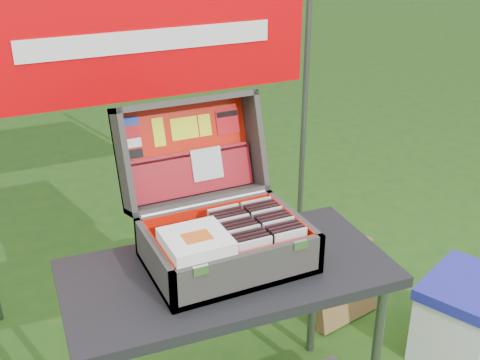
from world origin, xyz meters
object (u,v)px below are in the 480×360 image
cooler (463,317)px  cardboard_box (345,284)px  table (229,349)px  suitcase (220,193)px

cooler → cardboard_box: cardboard_box is taller
cooler → cardboard_box: size_ratio=1.13×
cooler → table: bearing=152.2°
table → suitcase: size_ratio=2.06×
suitcase → cooler: size_ratio=1.28×
suitcase → cooler: bearing=-8.5°
cardboard_box → table: bearing=-166.1°
cooler → cardboard_box: bearing=102.9°
table → cardboard_box: size_ratio=2.99×
table → suitcase: suitcase is taller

